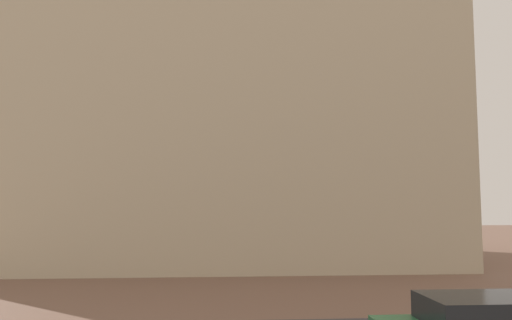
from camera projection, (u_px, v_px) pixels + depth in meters
The scene contains 1 object.
landmark_building at pixel (218, 88), 30.56m from camera, with size 25.92×15.52×37.88m.
Camera 1 is at (-0.82, -2.91, 3.33)m, focal length 34.40 mm.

